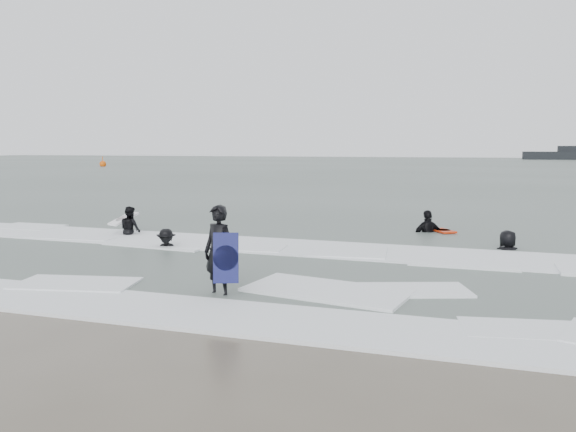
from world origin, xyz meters
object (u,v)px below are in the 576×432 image
(surfer_wading, at_px, (131,236))
(surfer_breaker, at_px, (166,250))
(surfer_centre, at_px, (219,297))
(buoy, at_px, (103,164))
(surfer_right_far, at_px, (507,251))
(surfer_right_near, at_px, (428,233))

(surfer_wading, distance_m, surfer_breaker, 3.03)
(surfer_centre, height_order, surfer_breaker, surfer_centre)
(surfer_wading, bearing_deg, buoy, -25.63)
(surfer_centre, bearing_deg, buoy, 145.18)
(surfer_centre, bearing_deg, surfer_right_far, 68.32)
(surfer_wading, bearing_deg, surfer_breaker, 170.19)
(surfer_right_near, xyz_separation_m, surfer_right_far, (2.43, -2.68, 0.00))
(surfer_centre, xyz_separation_m, surfer_right_far, (5.60, 7.10, 0.00))
(surfer_breaker, bearing_deg, surfer_wading, 122.85)
(surfer_wading, bearing_deg, surfer_right_far, -147.65)
(surfer_right_far, bearing_deg, buoy, -65.71)
(surfer_right_near, bearing_deg, surfer_wading, -6.88)
(surfer_wading, distance_m, surfer_right_far, 11.76)
(surfer_breaker, distance_m, surfer_right_far, 9.73)
(surfer_right_near, bearing_deg, surfer_centre, 42.63)
(surfer_right_far, bearing_deg, surfer_right_near, -68.56)
(surfer_right_near, relative_size, surfer_right_far, 1.11)
(surfer_breaker, xyz_separation_m, buoy, (-45.88, 57.95, 0.42))
(surfer_wading, relative_size, surfer_breaker, 1.06)
(surfer_centre, relative_size, surfer_right_far, 1.05)
(buoy, bearing_deg, surfer_breaker, -51.63)
(surfer_wading, relative_size, buoy, 0.94)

